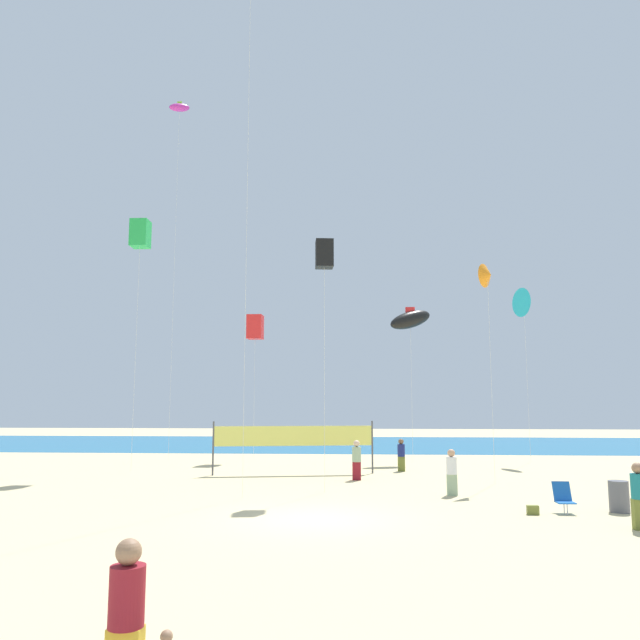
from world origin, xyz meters
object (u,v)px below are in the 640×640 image
folding_beach_chair (563,497)px  kite_magenta_inflatable (179,109)px  beachgoer_navy_shirt (401,454)px  kite_black_inflatable (410,320)px  kite_black_box (324,254)px  trash_barrel (619,496)px  volleyball_net (294,438)px  kite_green_box (140,234)px  mother_figure (126,614)px  beach_handbag (533,510)px  kite_orange_delta (487,276)px  beachgoer_sage_shirt (357,459)px  kite_cyan_delta (524,303)px  kite_red_box (255,327)px  beachgoer_teal_shirt (639,494)px  beachgoer_white_shirt (452,471)px

folding_beach_chair → kite_magenta_inflatable: size_ratio=0.04×
beachgoer_navy_shirt → folding_beach_chair: beachgoer_navy_shirt is taller
kite_black_inflatable → kite_black_box: (-4.26, -12.70, 0.87)m
trash_barrel → volleyball_net: volleyball_net is taller
trash_barrel → kite_green_box: (-18.62, 9.71, 11.14)m
mother_figure → folding_beach_chair: 15.02m
folding_beach_chair → trash_barrel: 1.70m
beach_handbag → kite_orange_delta: 10.90m
mother_figure → kite_black_box: kite_black_box is taller
beachgoer_sage_shirt → kite_black_box: size_ratio=0.18×
beachgoer_navy_shirt → volleyball_net: volleyball_net is taller
kite_cyan_delta → kite_magenta_inflatable: kite_magenta_inflatable is taller
mother_figure → kite_green_box: (-8.31, 22.21, 10.67)m
kite_red_box → folding_beach_chair: bearing=-53.5°
folding_beach_chair → kite_red_box: (-12.21, 16.49, 7.21)m
beachgoer_sage_shirt → kite_magenta_inflatable: bearing=23.0°
beachgoer_teal_shirt → kite_green_box: size_ratio=0.14×
folding_beach_chair → kite_cyan_delta: 18.50m
kite_magenta_inflatable → beachgoer_sage_shirt: bearing=-39.3°
beachgoer_sage_shirt → beachgoer_teal_shirt: size_ratio=0.98×
kite_black_inflatable → kite_magenta_inflatable: (-14.05, -0.10, 13.39)m
beachgoer_sage_shirt → kite_red_box: kite_red_box is taller
volleyball_net → kite_black_inflatable: (6.00, 7.14, 6.40)m
beachgoer_white_shirt → beachgoer_teal_shirt: 6.92m
beachgoer_navy_shirt → kite_green_box: 16.79m
mother_figure → beach_handbag: size_ratio=5.23×
beach_handbag → mother_figure: bearing=-122.6°
mother_figure → beachgoer_teal_shirt: bearing=71.4°
beachgoer_sage_shirt → kite_cyan_delta: (9.55, 8.74, 8.03)m
kite_red_box → kite_cyan_delta: bearing=-1.4°
beachgoer_navy_shirt → beach_handbag: beachgoer_navy_shirt is taller
beachgoer_navy_shirt → kite_cyan_delta: bearing=-27.6°
kite_black_inflatable → kite_green_box: size_ratio=0.72×
volleyball_net → beachgoer_white_shirt: bearing=-43.9°
kite_orange_delta → folding_beach_chair: bearing=-84.4°
beachgoer_sage_shirt → beach_handbag: 9.37m
trash_barrel → beachgoer_white_shirt: bearing=146.0°
kite_black_inflatable → folding_beach_chair: bearing=-79.3°
beachgoer_sage_shirt → kite_magenta_inflatable: kite_magenta_inflatable is taller
kite_orange_delta → kite_magenta_inflatable: kite_magenta_inflatable is taller
trash_barrel → beach_handbag: trash_barrel is taller
mother_figure → beachgoer_sage_shirt: size_ratio=1.05×
trash_barrel → kite_orange_delta: bearing=110.2°
beach_handbag → beachgoer_teal_shirt: bearing=-42.8°
kite_green_box → trash_barrel: bearing=-27.5°
beachgoer_white_shirt → kite_cyan_delta: bearing=64.7°
kite_red_box → beachgoer_navy_shirt: bearing=-34.8°
kite_green_box → kite_black_inflatable: bearing=25.2°
kite_green_box → kite_magenta_inflatable: bearing=91.9°
beachgoer_navy_shirt → beach_handbag: (3.09, -11.25, -0.68)m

